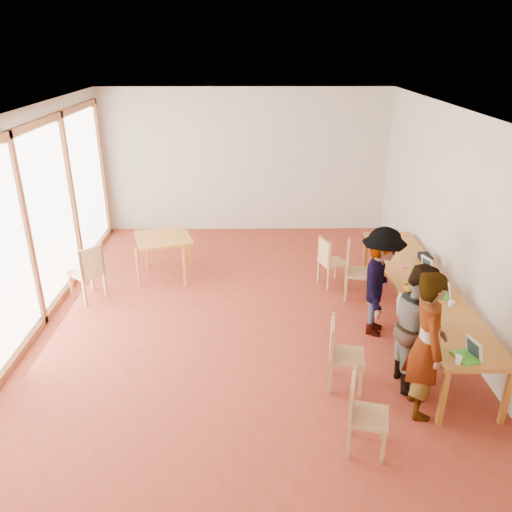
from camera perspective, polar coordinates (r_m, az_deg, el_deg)
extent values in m
plane|color=maroon|center=(7.47, -1.47, -7.55)|extent=(8.00, 8.00, 0.00)
cube|color=beige|center=(10.66, -1.26, 10.74)|extent=(6.00, 0.10, 3.00)
cube|color=beige|center=(3.36, -2.75, -20.88)|extent=(6.00, 0.10, 3.00)
cube|color=beige|center=(7.40, 22.36, 3.16)|extent=(0.10, 8.00, 3.00)
cube|color=white|center=(7.48, -24.94, 2.94)|extent=(0.10, 8.00, 3.00)
cube|color=white|center=(6.45, -1.76, 16.10)|extent=(6.00, 8.00, 0.04)
cube|color=#B27127|center=(7.32, 18.43, -3.06)|extent=(0.80, 4.00, 0.05)
cube|color=#B27127|center=(5.86, 20.58, -14.91)|extent=(0.06, 0.06, 0.70)
cube|color=#B27127|center=(9.08, 12.42, 0.23)|extent=(0.06, 0.06, 0.70)
cube|color=#B27127|center=(6.13, 26.70, -14.21)|extent=(0.06, 0.06, 0.70)
cube|color=#B27127|center=(9.25, 16.53, 0.24)|extent=(0.06, 0.06, 0.70)
cube|color=#B27127|center=(8.70, -10.58, 2.02)|extent=(0.90, 0.90, 0.05)
cube|color=#B27127|center=(8.57, -13.38, -1.30)|extent=(0.05, 0.05, 0.70)
cube|color=#B27127|center=(9.26, -12.40, 0.72)|extent=(0.05, 0.05, 0.70)
cube|color=#B27127|center=(8.43, -8.20, -1.30)|extent=(0.05, 0.05, 0.70)
cube|color=#B27127|center=(9.14, -7.61, 0.75)|extent=(0.05, 0.05, 0.70)
cube|color=tan|center=(5.33, 12.71, -17.47)|extent=(0.48, 0.48, 0.04)
cube|color=tan|center=(5.19, 10.91, -15.40)|extent=(0.13, 0.39, 0.41)
cube|color=tan|center=(6.10, 10.32, -11.20)|extent=(0.47, 0.47, 0.04)
cube|color=tan|center=(5.96, 8.69, -9.26)|extent=(0.10, 0.41, 0.43)
cube|color=tan|center=(8.49, 8.82, -0.76)|extent=(0.51, 0.51, 0.04)
cube|color=tan|center=(8.32, 7.84, 0.46)|extent=(0.17, 0.38, 0.41)
cube|color=tan|center=(8.09, 11.71, -1.89)|extent=(0.52, 0.52, 0.04)
cube|color=tan|center=(7.99, 10.44, -0.15)|extent=(0.14, 0.44, 0.46)
cube|color=tan|center=(8.38, -18.79, -1.80)|extent=(0.62, 0.62, 0.04)
cube|color=tan|center=(8.12, -18.27, -0.60)|extent=(0.32, 0.36, 0.46)
imported|color=gray|center=(5.70, 18.93, -9.58)|extent=(0.45, 0.65, 1.71)
imported|color=gray|center=(6.18, 17.99, -7.56)|extent=(0.61, 0.77, 1.56)
imported|color=gray|center=(7.06, 14.02, -2.93)|extent=(0.88, 1.15, 1.58)
cube|color=green|center=(5.81, 22.76, -10.63)|extent=(0.25, 0.30, 0.03)
cube|color=white|center=(5.82, 23.66, -9.63)|extent=(0.13, 0.26, 0.22)
cube|color=green|center=(7.02, 20.33, -4.19)|extent=(0.21, 0.27, 0.03)
cube|color=white|center=(7.00, 21.13, -3.58)|extent=(0.11, 0.23, 0.20)
cube|color=green|center=(7.64, 18.37, -1.60)|extent=(0.26, 0.30, 0.03)
cube|color=white|center=(7.66, 19.00, -0.86)|extent=(0.15, 0.25, 0.21)
imported|color=gold|center=(6.98, 17.02, -3.51)|extent=(0.17, 0.17, 0.10)
cylinder|color=#0E6221|center=(6.22, 19.04, -6.32)|extent=(0.07, 0.07, 0.28)
cylinder|color=silver|center=(5.69, 22.11, -10.93)|extent=(0.07, 0.07, 0.09)
cylinder|color=white|center=(6.81, 21.43, -5.07)|extent=(0.08, 0.08, 0.06)
cube|color=#E23988|center=(7.72, 16.63, -1.17)|extent=(0.05, 0.10, 0.01)
cube|color=black|center=(8.04, 18.78, -0.16)|extent=(0.16, 0.26, 0.09)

